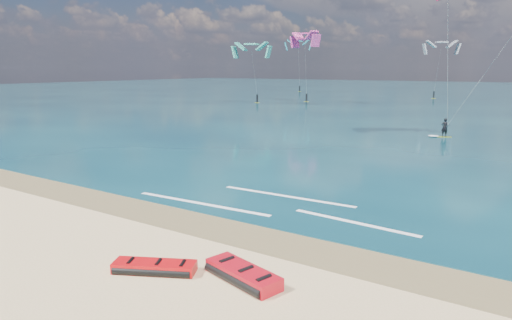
# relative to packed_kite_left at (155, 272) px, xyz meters

# --- Properties ---
(ground) EXTENTS (320.00, 320.00, 0.00)m
(ground) POSITION_rel_packed_kite_left_xyz_m (-1.93, 41.06, 0.00)
(ground) COLOR tan
(ground) RESTS_ON ground
(wet_sand_strip) EXTENTS (320.00, 2.40, 0.01)m
(wet_sand_strip) POSITION_rel_packed_kite_left_xyz_m (-1.93, 4.06, 0.00)
(wet_sand_strip) COLOR brown
(wet_sand_strip) RESTS_ON ground
(sea) EXTENTS (320.00, 200.00, 0.04)m
(sea) POSITION_rel_packed_kite_left_xyz_m (-1.93, 105.06, 0.02)
(sea) COLOR #0A2938
(sea) RESTS_ON ground
(packed_kite_left) EXTENTS (2.82, 2.08, 0.37)m
(packed_kite_left) POSITION_rel_packed_kite_left_xyz_m (0.00, 0.00, 0.00)
(packed_kite_left) COLOR red
(packed_kite_left) RESTS_ON ground
(packed_kite_mid) EXTENTS (2.94, 1.89, 0.45)m
(packed_kite_mid) POSITION_rel_packed_kite_left_xyz_m (2.53, 0.98, 0.00)
(packed_kite_mid) COLOR red
(packed_kite_mid) RESTS_ON ground
(kitesurfer_main) EXTENTS (10.36, 8.07, 14.61)m
(kitesurfer_main) POSITION_rel_packed_kite_left_xyz_m (3.61, 30.35, 7.52)
(kitesurfer_main) COLOR #B6CD18
(kitesurfer_main) RESTS_ON sea
(shoreline_foam) EXTENTS (12.77, 3.65, 0.01)m
(shoreline_foam) POSITION_rel_packed_kite_left_xyz_m (-0.46, 7.52, 0.04)
(shoreline_foam) COLOR white
(shoreline_foam) RESTS_ON ground
(distant_kites) EXTENTS (75.88, 40.76, 12.25)m
(distant_kites) POSITION_rel_packed_kite_left_xyz_m (-11.13, 73.69, 5.53)
(distant_kites) COLOR red
(distant_kites) RESTS_ON ground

